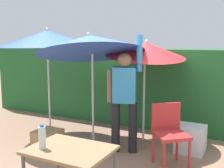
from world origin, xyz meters
TOP-DOWN VIEW (x-y plane):
  - ground_plane at (0.00, 0.00)m, footprint 24.00×24.00m
  - hedge_row at (0.00, 1.91)m, footprint 8.00×0.70m
  - umbrella_rainbow at (-0.46, 0.39)m, footprint 1.90×1.85m
  - umbrella_orange at (-1.33, 0.33)m, footprint 1.74×1.73m
  - umbrella_yellow at (0.31, 0.99)m, footprint 1.44×1.43m
  - person_vendor at (0.22, 0.30)m, footprint 0.55×0.32m
  - chair_plastic at (1.00, 0.15)m, footprint 0.62×0.62m
  - cooler_box at (1.19, 0.78)m, footprint 0.45×0.43m
  - crate_cardboard at (-0.80, -0.37)m, footprint 0.37×0.40m
  - folding_table at (0.48, -1.54)m, footprint 0.80×0.60m
  - bottle_water at (0.24, -1.66)m, footprint 0.07×0.07m

SIDE VIEW (x-z plane):
  - ground_plane at x=0.00m, z-range 0.00..0.00m
  - crate_cardboard at x=-0.80m, z-range 0.00..0.40m
  - cooler_box at x=1.19m, z-range 0.00..0.43m
  - chair_plastic at x=1.00m, z-range 0.07..0.96m
  - folding_table at x=0.48m, z-range 0.28..1.02m
  - hedge_row at x=0.00m, z-range 0.00..1.63m
  - bottle_water at x=0.24m, z-range 0.74..0.98m
  - person_vendor at x=0.22m, z-range -0.01..1.87m
  - umbrella_yellow at x=0.31m, z-range 0.69..2.59m
  - umbrella_rainbow at x=-0.46m, z-range 0.65..2.82m
  - umbrella_orange at x=-1.33m, z-range 0.81..2.84m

